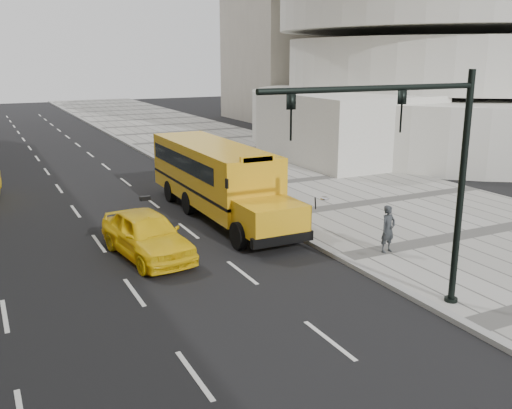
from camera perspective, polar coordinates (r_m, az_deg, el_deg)
name	(u,v)px	position (r m, az deg, el deg)	size (l,w,h in m)	color
ground	(126,240)	(22.06, -12.90, -3.45)	(140.00, 140.00, 0.00)	black
sidewalk_museum	(380,202)	(27.26, 12.33, 0.22)	(12.00, 140.00, 0.15)	#9A9891
curb_museum	(267,218)	(24.05, 1.08, -1.37)	(0.30, 140.00, 0.15)	gray
school_bus	(215,173)	(24.81, -4.15, 3.12)	(2.96, 11.56, 3.19)	gold
taxi_near	(147,234)	(19.83, -10.86, -2.95)	(1.90, 4.73, 1.61)	yellow
pedestrian	(388,229)	(20.02, 13.07, -2.40)	(0.60, 0.39, 1.65)	#272B2E
traffic_signal	(422,165)	(14.76, 16.28, 3.82)	(6.18, 0.36, 6.40)	black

